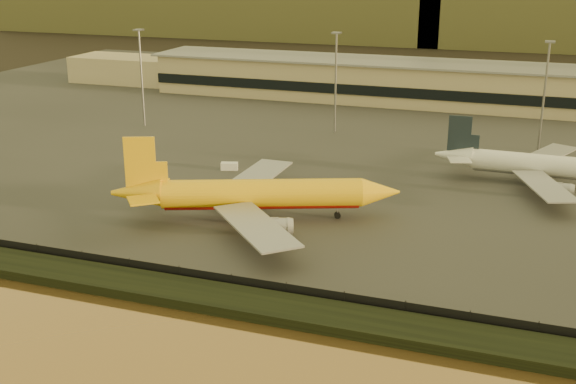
# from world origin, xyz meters

# --- Properties ---
(ground) EXTENTS (900.00, 900.00, 0.00)m
(ground) POSITION_xyz_m (0.00, 0.00, 0.00)
(ground) COLOR black
(ground) RESTS_ON ground
(embankment) EXTENTS (320.00, 7.00, 1.40)m
(embankment) POSITION_xyz_m (0.00, -17.00, 0.70)
(embankment) COLOR black
(embankment) RESTS_ON ground
(tarmac) EXTENTS (320.00, 220.00, 0.20)m
(tarmac) POSITION_xyz_m (0.00, 95.00, 0.10)
(tarmac) COLOR #2D2D2D
(tarmac) RESTS_ON ground
(perimeter_fence) EXTENTS (300.00, 0.05, 2.20)m
(perimeter_fence) POSITION_xyz_m (0.00, -13.00, 1.30)
(perimeter_fence) COLOR black
(perimeter_fence) RESTS_ON tarmac
(terminal_building) EXTENTS (202.00, 25.00, 12.60)m
(terminal_building) POSITION_xyz_m (-14.52, 125.55, 6.25)
(terminal_building) COLOR tan
(terminal_building) RESTS_ON tarmac
(apron_light_masts) EXTENTS (152.20, 12.20, 25.40)m
(apron_light_masts) POSITION_xyz_m (15.00, 75.00, 15.70)
(apron_light_masts) COLOR slate
(apron_light_masts) RESTS_ON tarmac
(dhl_cargo_jet) EXTENTS (47.98, 45.45, 14.88)m
(dhl_cargo_jet) POSITION_xyz_m (-5.04, 13.92, 4.64)
(dhl_cargo_jet) COLOR #EEAF0C
(dhl_cargo_jet) RESTS_ON tarmac
(white_narrowbody_jet) EXTENTS (44.13, 43.21, 12.72)m
(white_narrowbody_jet) POSITION_xyz_m (41.94, 51.32, 4.00)
(white_narrowbody_jet) COLOR silver
(white_narrowbody_jet) RESTS_ON tarmac
(gse_vehicle_yellow) EXTENTS (4.69, 2.38, 2.05)m
(gse_vehicle_yellow) POSITION_xyz_m (3.07, 32.43, 1.22)
(gse_vehicle_yellow) COLOR #EEAF0C
(gse_vehicle_yellow) RESTS_ON tarmac
(gse_vehicle_white) EXTENTS (3.86, 2.58, 1.60)m
(gse_vehicle_white) POSITION_xyz_m (-21.77, 39.78, 1.00)
(gse_vehicle_white) COLOR silver
(gse_vehicle_white) RESTS_ON tarmac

